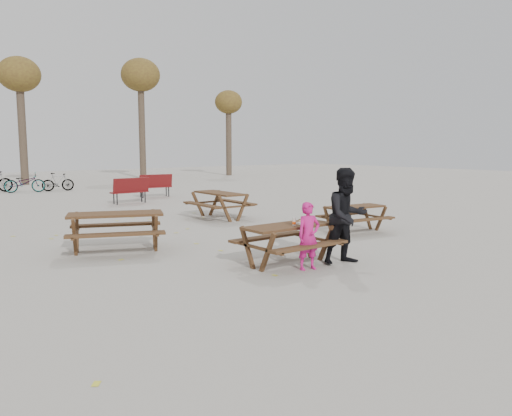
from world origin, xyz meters
TOP-DOWN VIEW (x-y plane):
  - ground at (0.00, 0.00)m, footprint 80.00×80.00m
  - main_picnic_table at (0.00, 0.00)m, footprint 1.80×1.45m
  - food_tray at (0.27, -0.08)m, footprint 0.18×0.11m
  - bread_roll at (0.27, -0.08)m, footprint 0.14×0.06m
  - soda_bottle at (-0.00, -0.17)m, footprint 0.07×0.07m
  - child at (0.03, -0.54)m, footprint 0.51×0.39m
  - adult at (0.95, -0.64)m, footprint 1.03×0.87m
  - picnic_table_east at (3.82, 1.64)m, footprint 1.79×1.52m
  - picnic_table_north at (-2.16, 3.13)m, footprint 2.43×2.22m
  - picnic_table_far at (2.38, 5.93)m, footprint 1.59×1.96m
  - park_bench_row at (-1.17, 12.31)m, footprint 11.64×2.41m
  - tree_row at (0.90, 25.15)m, footprint 32.17×3.52m
  - fallen_leaves at (0.50, 2.50)m, footprint 11.00×11.00m

SIDE VIEW (x-z plane):
  - ground at x=0.00m, z-range 0.00..0.00m
  - fallen_leaves at x=0.50m, z-range 0.00..0.01m
  - picnic_table_east at x=3.82m, z-range 0.00..0.70m
  - picnic_table_far at x=2.38m, z-range 0.00..0.83m
  - picnic_table_north at x=-2.16m, z-range 0.00..0.85m
  - park_bench_row at x=-1.17m, z-range 0.00..1.03m
  - main_picnic_table at x=0.00m, z-range 0.20..0.97m
  - child at x=0.03m, z-range 0.00..1.26m
  - food_tray at x=0.27m, z-range 0.78..0.81m
  - bread_roll at x=0.27m, z-range 0.81..0.86m
  - soda_bottle at x=0.00m, z-range 0.76..0.93m
  - adult at x=0.95m, z-range 0.00..1.86m
  - tree_row at x=0.90m, z-range 2.06..10.32m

